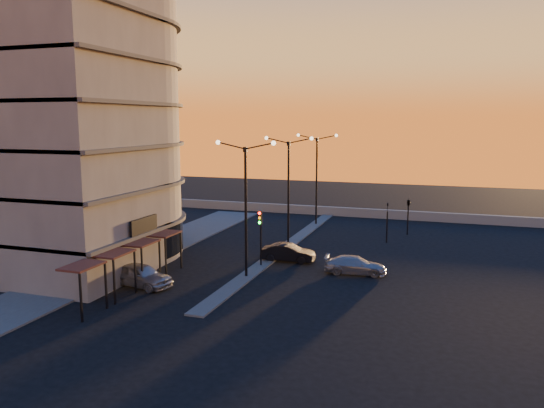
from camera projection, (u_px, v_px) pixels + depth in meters
The scene contains 14 objects.
ground at pixel (246, 277), 36.95m from camera, with size 120.00×120.00×0.00m, color black.
sidewalk_west at pixel (146, 252), 44.01m from camera, with size 5.00×40.00×0.12m, color #464644.
median at pixel (288, 245), 46.30m from camera, with size 1.20×36.00×0.12m, color #464644.
parapet at pixel (346, 212), 60.56m from camera, with size 44.00×0.50×1.00m, color gray.
building at pixel (71, 106), 39.57m from camera, with size 14.35×17.08×25.00m.
streetlamp_near at pixel (246, 198), 36.08m from camera, with size 4.32×0.32×9.51m.
streetlamp_mid at pixel (288, 182), 45.44m from camera, with size 4.32×0.32×9.51m.
streetlamp_far at pixel (317, 172), 54.79m from camera, with size 4.32×0.32×9.51m.
traffic_light_main at pixel (260, 229), 39.19m from camera, with size 0.28×0.44×4.25m.
signal_east_a at pixel (387, 221), 47.21m from camera, with size 0.13×0.16×3.60m.
signal_east_b at pixel (408, 203), 50.30m from camera, with size 0.42×1.99×3.60m.
car_hatchback at pixel (141, 275), 34.85m from camera, with size 1.81×4.50×1.53m, color #9D9EA4.
car_sedan at pixel (288, 253), 41.08m from camera, with size 1.45×4.15×1.37m, color black.
car_wagon at pixel (355, 265), 37.74m from camera, with size 1.77×4.36×1.27m, color gray.
Camera 1 is at (13.16, -33.24, 10.80)m, focal length 35.00 mm.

